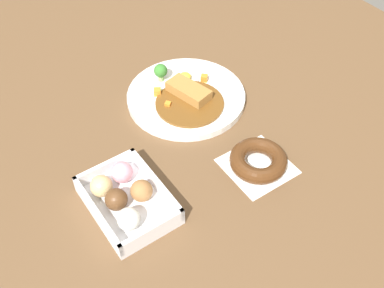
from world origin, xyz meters
TOP-DOWN VIEW (x-y plane):
  - ground_plane at (0.00, 0.00)m, footprint 1.60×1.60m
  - curry_plate at (-0.04, 0.08)m, footprint 0.28×0.28m
  - donut_box at (0.14, -0.19)m, footprint 0.19×0.14m
  - chocolate_ring_donut at (0.22, 0.09)m, footprint 0.13×0.13m

SIDE VIEW (x-z plane):
  - ground_plane at x=0.00m, z-range 0.00..0.00m
  - curry_plate at x=-0.04m, z-range -0.02..0.05m
  - chocolate_ring_donut at x=0.22m, z-range 0.00..0.04m
  - donut_box at x=0.14m, z-range -0.01..0.05m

